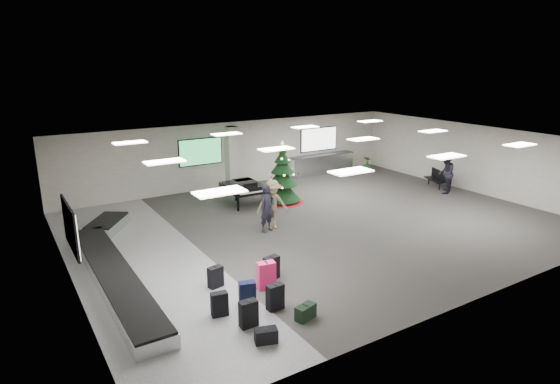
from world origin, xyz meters
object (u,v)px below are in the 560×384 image
traveler_a (267,208)px  bench (436,177)px  potted_plant_left (297,171)px  traveler_bench (446,173)px  grand_piano (244,187)px  traveler_b (272,204)px  baggage_carousel (112,264)px  pink_suitcase (266,275)px  christmas_tree (282,181)px  potted_plant_right (367,164)px  service_counter (322,164)px

traveler_a → bench: bearing=-10.3°
traveler_a → potted_plant_left: size_ratio=2.45×
traveler_bench → potted_plant_left: traveler_bench is taller
grand_piano → traveler_b: (-0.45, -3.16, 0.14)m
baggage_carousel → traveler_bench: traveler_bench is taller
pink_suitcase → traveler_b: size_ratio=0.43×
pink_suitcase → traveler_a: bearing=68.3°
baggage_carousel → pink_suitcase: 4.81m
traveler_a → traveler_bench: bearing=-15.7°
grand_piano → traveler_bench: (9.02, -3.33, 0.17)m
grand_piano → christmas_tree: bearing=-14.1°
potted_plant_right → potted_plant_left: bearing=171.3°
pink_suitcase → traveler_bench: size_ratio=0.42×
service_counter → traveler_a: (-7.17, -6.28, 0.35)m
pink_suitcase → traveler_b: (2.63, 4.07, 0.55)m
pink_suitcase → bench: bench is taller
pink_suitcase → bench: 13.54m
traveler_b → potted_plant_left: traveler_b is taller
traveler_b → potted_plant_right: traveler_b is taller
christmas_tree → bench: (7.84, -1.91, -0.46)m
bench → traveler_a: (-10.32, -0.99, 0.41)m
service_counter → grand_piano: 7.03m
service_counter → christmas_tree: size_ratio=1.46×
grand_piano → traveler_a: traveler_a is taller
baggage_carousel → service_counter: (12.84, 6.73, 0.33)m
potted_plant_left → pink_suitcase: bearing=-127.7°
service_counter → potted_plant_right: 2.76m
traveler_a → grand_piano: bearing=61.1°
traveler_a → traveler_b: bearing=14.4°
bench → traveler_bench: bearing=-96.9°
baggage_carousel → grand_piano: (6.45, 3.81, 0.58)m
potted_plant_right → grand_piano: bearing=-166.9°
traveler_a → traveler_bench: size_ratio=0.93×
potted_plant_left → potted_plant_right: (4.36, -0.67, 0.05)m
baggage_carousel → traveler_b: 6.08m
bench → traveler_a: bearing=-153.1°
service_counter → potted_plant_left: service_counter is taller
service_counter → traveler_b: size_ratio=2.16×
traveler_bench → grand_piano: bearing=-50.4°
christmas_tree → traveler_bench: (7.32, -2.88, 0.01)m
potted_plant_right → bench: bearing=-83.4°
bench → traveler_bench: 1.20m
baggage_carousel → potted_plant_left: bearing=30.6°
baggage_carousel → traveler_a: traveler_a is taller
traveler_a → potted_plant_right: bearing=13.3°
baggage_carousel → grand_piano: 7.51m
traveler_a → traveler_bench: traveler_bench is taller
pink_suitcase → traveler_bench: 12.73m
traveler_bench → traveler_b: bearing=-31.1°
baggage_carousel → potted_plant_right: bearing=20.9°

